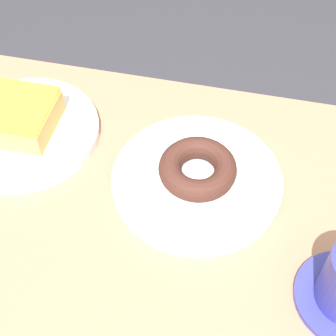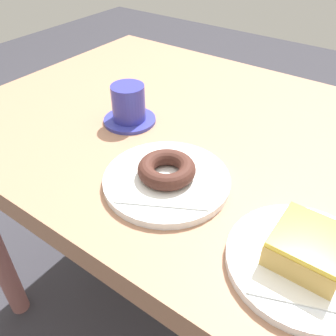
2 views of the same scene
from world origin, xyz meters
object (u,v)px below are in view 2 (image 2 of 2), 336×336
(donut_glazed_square, at_px, (309,247))
(coffee_cup, at_px, (129,106))
(plate_chocolate_ring, at_px, (167,180))
(donut_chocolate_ring, at_px, (167,169))
(plate_glazed_square, at_px, (303,262))

(donut_glazed_square, distance_m, coffee_cup, 0.50)
(plate_chocolate_ring, xyz_separation_m, coffee_cup, (0.20, -0.13, 0.03))
(donut_chocolate_ring, distance_m, plate_glazed_square, 0.27)
(plate_chocolate_ring, xyz_separation_m, donut_glazed_square, (-0.27, 0.03, 0.03))
(donut_chocolate_ring, bearing_deg, donut_glazed_square, 172.86)
(coffee_cup, bearing_deg, donut_glazed_square, 160.77)
(donut_glazed_square, bearing_deg, plate_glazed_square, -26.57)
(donut_glazed_square, relative_size, coffee_cup, 0.81)
(donut_chocolate_ring, height_order, plate_glazed_square, donut_chocolate_ring)
(donut_chocolate_ring, relative_size, plate_glazed_square, 0.47)
(plate_chocolate_ring, bearing_deg, plate_glazed_square, 172.86)
(donut_glazed_square, bearing_deg, coffee_cup, -19.23)
(plate_chocolate_ring, distance_m, donut_glazed_square, 0.27)
(plate_glazed_square, relative_size, donut_glazed_square, 2.26)
(donut_chocolate_ring, relative_size, donut_glazed_square, 1.07)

